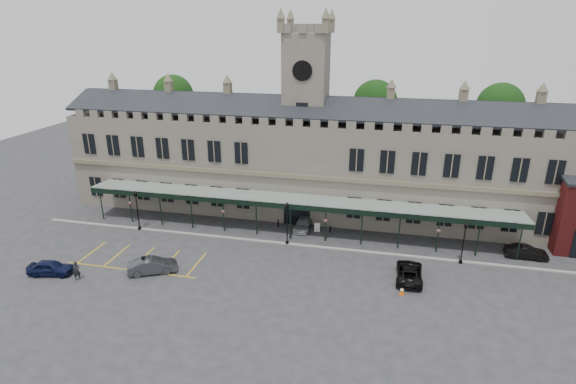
% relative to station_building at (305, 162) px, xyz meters
% --- Properties ---
extents(ground, '(140.00, 140.00, 0.00)m').
position_rel_station_building_xyz_m(ground, '(0.00, -15.91, -6.47)').
color(ground, '#2E2D30').
extents(station_building, '(60.00, 10.36, 17.30)m').
position_rel_station_building_xyz_m(station_building, '(0.00, 0.00, 0.00)').
color(station_building, '#5E594F').
rests_on(station_building, ground).
extents(clock_tower, '(5.60, 5.60, 24.80)m').
position_rel_station_building_xyz_m(clock_tower, '(0.00, 0.09, 6.64)').
color(clock_tower, '#5E594F').
rests_on(clock_tower, ground).
extents(canopy, '(50.00, 4.10, 4.30)m').
position_rel_station_building_xyz_m(canopy, '(0.00, -8.45, -4.06)').
color(canopy, '#8C9E93').
rests_on(canopy, ground).
extents(kerb, '(60.00, 0.40, 0.12)m').
position_rel_station_building_xyz_m(kerb, '(0.00, -10.41, -6.41)').
color(kerb, gray).
rests_on(kerb, ground).
extents(parking_markings, '(16.00, 6.00, 0.01)m').
position_rel_station_building_xyz_m(parking_markings, '(-14.00, -17.41, -6.47)').
color(parking_markings, gold).
rests_on(parking_markings, ground).
extents(tree_behind_left, '(6.00, 6.00, 16.00)m').
position_rel_station_building_xyz_m(tree_behind_left, '(-22.00, 9.09, 6.35)').
color(tree_behind_left, '#332314').
rests_on(tree_behind_left, ground).
extents(tree_behind_mid, '(6.00, 6.00, 16.00)m').
position_rel_station_building_xyz_m(tree_behind_mid, '(8.00, 9.09, 6.35)').
color(tree_behind_mid, '#332314').
rests_on(tree_behind_mid, ground).
extents(tree_behind_right, '(6.00, 6.00, 16.00)m').
position_rel_station_building_xyz_m(tree_behind_right, '(24.00, 9.09, 6.35)').
color(tree_behind_right, '#332314').
rests_on(tree_behind_right, ground).
extents(lamp_post_left, '(0.47, 0.47, 4.93)m').
position_rel_station_building_xyz_m(lamp_post_left, '(-17.98, -10.51, -3.54)').
color(lamp_post_left, black).
rests_on(lamp_post_left, ground).
extents(lamp_post_mid, '(0.48, 0.48, 5.04)m').
position_rel_station_building_xyz_m(lamp_post_mid, '(0.01, -10.42, -3.48)').
color(lamp_post_mid, black).
rests_on(lamp_post_mid, ground).
extents(lamp_post_right, '(0.44, 0.44, 4.64)m').
position_rel_station_building_xyz_m(lamp_post_right, '(18.25, -10.70, -3.71)').
color(lamp_post_right, black).
rests_on(lamp_post_right, ground).
extents(traffic_cone, '(0.47, 0.47, 0.74)m').
position_rel_station_building_xyz_m(traffic_cone, '(12.31, -17.86, -6.10)').
color(traffic_cone, '#E05607').
rests_on(traffic_cone, ground).
extents(sign_board, '(0.65, 0.16, 1.12)m').
position_rel_station_building_xyz_m(sign_board, '(2.74, -6.52, -5.92)').
color(sign_board, black).
rests_on(sign_board, ground).
extents(bollard_left, '(0.17, 0.17, 0.96)m').
position_rel_station_building_xyz_m(bollard_left, '(-2.03, -6.22, -5.99)').
color(bollard_left, black).
rests_on(bollard_left, ground).
extents(bollard_right, '(0.14, 0.14, 0.81)m').
position_rel_station_building_xyz_m(bollard_right, '(4.26, -6.35, -6.06)').
color(bollard_right, black).
rests_on(bollard_right, ground).
extents(car_left_a, '(4.51, 2.51, 1.45)m').
position_rel_station_building_xyz_m(car_left_a, '(-21.00, -21.74, -5.74)').
color(car_left_a, black).
rests_on(car_left_a, ground).
extents(car_left_b, '(4.90, 3.55, 1.54)m').
position_rel_station_building_xyz_m(car_left_b, '(-11.50, -19.26, -5.70)').
color(car_left_b, '#303337').
rests_on(car_left_b, ground).
extents(car_taxi, '(1.91, 4.43, 1.27)m').
position_rel_station_building_xyz_m(car_taxi, '(1.00, -5.91, -5.83)').
color(car_taxi, '#9A9DA2').
rests_on(car_taxi, ground).
extents(car_van, '(2.50, 5.22, 1.44)m').
position_rel_station_building_xyz_m(car_van, '(13.00, -14.95, -5.75)').
color(car_van, black).
rests_on(car_van, ground).
extents(car_right_b, '(4.18, 1.52, 1.37)m').
position_rel_station_building_xyz_m(car_right_b, '(25.00, -8.04, -5.78)').
color(car_right_b, black).
rests_on(car_right_b, ground).
extents(person_a, '(0.82, 0.74, 1.89)m').
position_rel_station_building_xyz_m(person_a, '(-17.85, -22.05, -5.52)').
color(person_a, black).
rests_on(person_a, ground).
extents(person_b, '(1.11, 0.99, 1.88)m').
position_rel_station_building_xyz_m(person_b, '(-12.30, -19.53, -5.53)').
color(person_b, black).
rests_on(person_b, ground).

